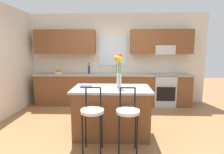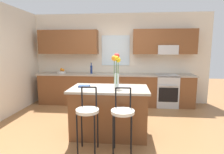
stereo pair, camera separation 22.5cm
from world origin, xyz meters
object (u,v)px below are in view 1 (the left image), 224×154
(oven_range, at_px, (163,90))
(flower_vase, at_px, (119,66))
(kitchen_island, at_px, (112,111))
(cookbook, at_px, (86,86))
(bar_stool_middle, at_px, (128,114))
(bar_stool_near, at_px, (92,114))
(fruit_bowl_oranges, at_px, (59,72))
(bottle_olive_oil, at_px, (89,69))

(oven_range, xyz_separation_m, flower_vase, (-1.32, -1.92, 0.86))
(kitchen_island, xyz_separation_m, cookbook, (-0.48, 0.03, 0.47))
(bar_stool_middle, height_order, cookbook, bar_stool_middle)
(bar_stool_middle, bearing_deg, bar_stool_near, 180.00)
(bar_stool_near, height_order, fruit_bowl_oranges, fruit_bowl_oranges)
(fruit_bowl_oranges, bearing_deg, kitchen_island, -49.96)
(bar_stool_near, bearing_deg, oven_range, 56.06)
(bar_stool_near, xyz_separation_m, cookbook, (-0.21, 0.65, 0.30))
(bar_stool_middle, xyz_separation_m, flower_vase, (-0.14, 0.65, 0.68))
(kitchen_island, bearing_deg, flower_vase, 11.18)
(bar_stool_near, bearing_deg, flower_vase, 57.99)
(bar_stool_near, height_order, bar_stool_middle, same)
(cookbook, bearing_deg, oven_range, 44.66)
(bar_stool_middle, xyz_separation_m, cookbook, (-0.76, 0.65, 0.30))
(bar_stool_near, distance_m, bar_stool_middle, 0.55)
(oven_range, height_order, fruit_bowl_oranges, fruit_bowl_oranges)
(oven_range, xyz_separation_m, bar_stool_near, (-1.73, -2.57, 0.18))
(cookbook, bearing_deg, bar_stool_near, -72.24)
(bar_stool_near, relative_size, fruit_bowl_oranges, 4.34)
(oven_range, relative_size, bar_stool_near, 0.88)
(flower_vase, height_order, bottle_olive_oil, flower_vase)
(flower_vase, xyz_separation_m, cookbook, (-0.62, 0.00, -0.38))
(fruit_bowl_oranges, bearing_deg, bar_stool_middle, -53.33)
(oven_range, relative_size, bottle_olive_oil, 2.84)
(bar_stool_near, distance_m, flower_vase, 1.03)
(oven_range, relative_size, flower_vase, 1.43)
(bottle_olive_oil, bearing_deg, bar_stool_middle, -68.53)
(fruit_bowl_oranges, bearing_deg, oven_range, -0.53)
(oven_range, bearing_deg, cookbook, -135.34)
(flower_vase, bearing_deg, cookbook, 179.66)
(flower_vase, bearing_deg, bar_stool_near, -122.01)
(bar_stool_near, distance_m, bottle_olive_oil, 2.67)
(oven_range, height_order, bar_stool_middle, bar_stool_middle)
(bottle_olive_oil, bearing_deg, kitchen_island, -69.29)
(flower_vase, bearing_deg, oven_range, 55.43)
(flower_vase, distance_m, cookbook, 0.72)
(bar_stool_middle, relative_size, flower_vase, 1.62)
(bar_stool_middle, relative_size, cookbook, 5.21)
(flower_vase, bearing_deg, bar_stool_middle, -77.51)
(kitchen_island, relative_size, bar_stool_middle, 1.39)
(oven_range, bearing_deg, bar_stool_near, -123.94)
(cookbook, xyz_separation_m, bottle_olive_oil, (-0.26, 1.94, 0.11))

